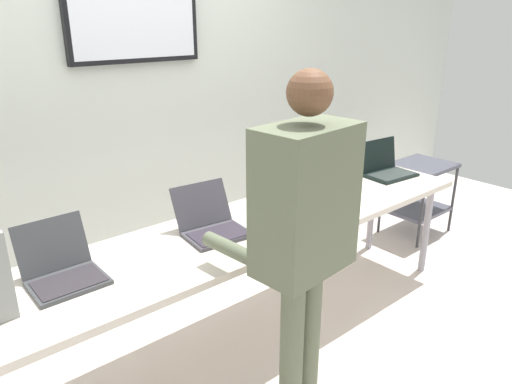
# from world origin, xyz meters

# --- Properties ---
(ground) EXTENTS (8.00, 8.00, 0.04)m
(ground) POSITION_xyz_m (0.00, 0.00, -0.02)
(ground) COLOR beige
(back_wall) EXTENTS (8.00, 0.11, 2.66)m
(back_wall) POSITION_xyz_m (-0.00, 1.13, 1.35)
(back_wall) COLOR silver
(back_wall) RESTS_ON ground
(workbench) EXTENTS (3.35, 0.70, 0.74)m
(workbench) POSITION_xyz_m (0.00, 0.00, 0.69)
(workbench) COLOR beige
(workbench) RESTS_ON ground
(laptop_station_0) EXTENTS (0.31, 0.33, 0.25)m
(laptop_station_0) POSITION_xyz_m (-0.96, 0.09, 0.79)
(laptop_station_0) COLOR #3B3D41
(laptop_station_0) RESTS_ON workbench
(laptop_station_1) EXTENTS (0.36, 0.39, 0.24)m
(laptop_station_1) POSITION_xyz_m (-0.16, 0.06, 0.79)
(laptop_station_1) COLOR #3B3941
(laptop_station_1) RESTS_ON workbench
(laptop_station_2) EXTENTS (0.33, 0.35, 0.23)m
(laptop_station_2) POSITION_xyz_m (0.64, 0.07, 0.79)
(laptop_station_2) COLOR black
(laptop_station_2) RESTS_ON workbench
(laptop_station_3) EXTENTS (0.39, 0.32, 0.25)m
(laptop_station_3) POSITION_xyz_m (1.42, 0.05, 0.79)
(laptop_station_3) COLOR black
(laptop_station_3) RESTS_ON workbench
(person) EXTENTS (0.47, 0.62, 1.67)m
(person) POSITION_xyz_m (-0.16, -0.62, 1.01)
(person) COLOR #5F674F
(person) RESTS_ON ground
(storage_cart) EXTENTS (0.56, 0.44, 0.64)m
(storage_cart) POSITION_xyz_m (2.16, 0.19, 0.42)
(storage_cart) COLOR #484956
(storage_cart) RESTS_ON ground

